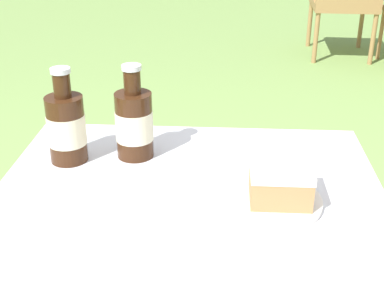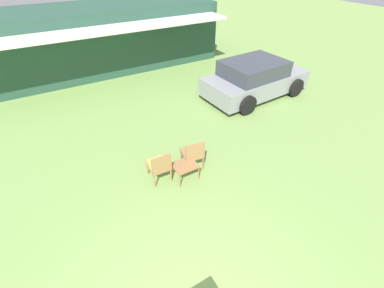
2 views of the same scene
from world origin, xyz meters
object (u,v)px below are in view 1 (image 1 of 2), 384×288
Objects in this scene: patio_table at (189,226)px; cake_on_plate at (274,189)px; cola_bottle_near at (134,123)px; cola_bottle_far at (66,127)px.

cake_on_plate reaches higher than patio_table.
cola_bottle_near reaches higher than patio_table.
patio_table is 0.33m from cola_bottle_far.
cola_bottle_far reaches higher than cake_on_plate.
cola_bottle_near is 0.14m from cola_bottle_far.
cola_bottle_near is 1.00× the size of cola_bottle_far.
cake_on_plate is 1.04× the size of cola_bottle_near.
patio_table is at bearing -48.11° from cola_bottle_near.
cola_bottle_near reaches higher than cake_on_plate.
cola_bottle_far reaches higher than patio_table.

